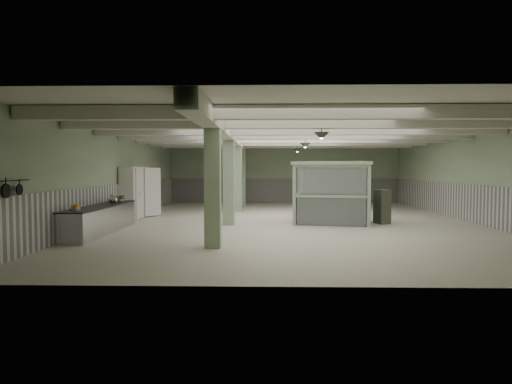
{
  "coord_description": "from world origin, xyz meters",
  "views": [
    {
      "loc": [
        -1.05,
        -18.11,
        2.14
      ],
      "look_at": [
        -1.44,
        -2.17,
        1.3
      ],
      "focal_mm": 32.0,
      "sensor_mm": 36.0,
      "label": 1
    }
  ],
  "objects_px": {
    "prep_counter": "(100,219)",
    "guard_booth": "(333,181)",
    "walkin_cooler": "(135,193)",
    "filing_cabinet": "(382,207)"
  },
  "relations": [
    {
      "from": "walkin_cooler",
      "to": "guard_booth",
      "type": "distance_m",
      "value": 8.26
    },
    {
      "from": "prep_counter",
      "to": "guard_booth",
      "type": "height_order",
      "value": "guard_booth"
    },
    {
      "from": "filing_cabinet",
      "to": "prep_counter",
      "type": "bearing_deg",
      "value": 178.42
    },
    {
      "from": "guard_booth",
      "to": "filing_cabinet",
      "type": "xyz_separation_m",
      "value": [
        1.87,
        -0.25,
        -0.99
      ]
    },
    {
      "from": "prep_counter",
      "to": "guard_booth",
      "type": "bearing_deg",
      "value": 20.71
    },
    {
      "from": "walkin_cooler",
      "to": "filing_cabinet",
      "type": "height_order",
      "value": "walkin_cooler"
    },
    {
      "from": "walkin_cooler",
      "to": "guard_booth",
      "type": "xyz_separation_m",
      "value": [
        8.14,
        -1.26,
        0.55
      ]
    },
    {
      "from": "walkin_cooler",
      "to": "filing_cabinet",
      "type": "xyz_separation_m",
      "value": [
        10.01,
        -1.52,
        -0.44
      ]
    },
    {
      "from": "walkin_cooler",
      "to": "guard_booth",
      "type": "relative_size",
      "value": 0.71
    },
    {
      "from": "guard_booth",
      "to": "filing_cabinet",
      "type": "bearing_deg",
      "value": 3.49
    }
  ]
}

